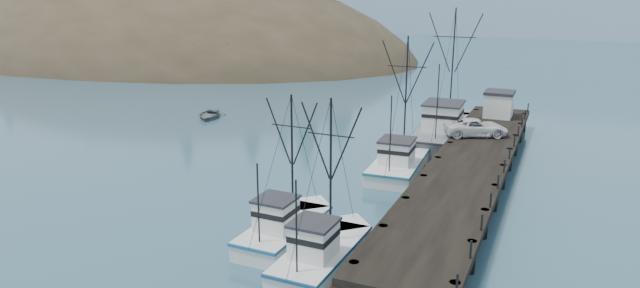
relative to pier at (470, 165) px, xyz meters
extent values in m
plane|color=#2D5064|center=(-14.00, -16.00, -1.69)|extent=(400.00, 400.00, 0.00)
cube|color=black|center=(0.00, 0.00, 0.06)|extent=(6.00, 44.00, 0.50)
cylinder|color=black|center=(-2.60, -20.00, -0.69)|extent=(0.56, 0.56, 2.00)
cylinder|color=black|center=(-2.60, -15.00, -0.69)|extent=(0.56, 0.56, 2.00)
cylinder|color=black|center=(2.60, -15.00, -0.69)|extent=(0.56, 0.56, 2.00)
cylinder|color=black|center=(-2.60, -10.00, -0.69)|extent=(0.56, 0.56, 2.00)
cylinder|color=black|center=(2.60, -10.00, -0.69)|extent=(0.56, 0.56, 2.00)
cylinder|color=black|center=(-2.60, -5.00, -0.69)|extent=(0.56, 0.56, 2.00)
cylinder|color=black|center=(2.60, -5.00, -0.69)|extent=(0.56, 0.56, 2.00)
cylinder|color=black|center=(-2.60, 0.00, -0.69)|extent=(0.56, 0.56, 2.00)
cylinder|color=black|center=(2.60, 0.00, -0.69)|extent=(0.56, 0.56, 2.00)
cylinder|color=black|center=(-2.60, 5.00, -0.69)|extent=(0.56, 0.56, 2.00)
cylinder|color=black|center=(2.60, 5.00, -0.69)|extent=(0.56, 0.56, 2.00)
cylinder|color=black|center=(-2.60, 10.00, -0.69)|extent=(0.56, 0.56, 2.00)
cylinder|color=black|center=(2.60, 10.00, -0.69)|extent=(0.56, 0.56, 2.00)
cylinder|color=black|center=(-2.60, 15.00, -0.69)|extent=(0.56, 0.56, 2.00)
cylinder|color=black|center=(2.60, 15.00, -0.69)|extent=(0.56, 0.56, 2.00)
cylinder|color=black|center=(-2.60, 20.00, -0.69)|extent=(0.56, 0.56, 2.00)
cylinder|color=black|center=(2.60, 20.00, -0.69)|extent=(0.56, 0.56, 2.00)
ellipsoid|color=#382D1E|center=(-84.00, 62.00, -7.69)|extent=(132.00, 78.00, 51.00)
ellipsoid|color=black|center=(-89.00, 66.00, -3.69)|extent=(109.20, 62.40, 41.60)
ellipsoid|color=black|center=(-124.00, 54.00, -5.69)|extent=(57.60, 39.60, 32.40)
cube|color=beige|center=(-52.00, 40.00, -0.29)|extent=(4.00, 5.00, 2.80)
cube|color=beige|center=(-58.00, 44.00, -0.29)|extent=(4.00, 5.00, 2.80)
cube|color=beige|center=(-48.00, 46.00, -0.29)|extent=(4.00, 5.00, 2.80)
cube|color=#9EB2C6|center=(-4.00, 154.00, -1.69)|extent=(360.00, 40.00, 26.00)
cube|color=silver|center=(-54.00, 169.00, -1.69)|extent=(180.00, 25.00, 18.00)
cube|color=silver|center=(-56.94, 46.92, -1.39)|extent=(1.00, 3.50, 0.90)
cylinder|color=black|center=(-56.94, 46.92, 1.51)|extent=(0.08, 0.08, 6.00)
cube|color=silver|center=(-44.65, 43.60, -1.39)|extent=(1.00, 3.50, 0.90)
cylinder|color=black|center=(-44.65, 43.60, 1.51)|extent=(0.08, 0.08, 6.00)
cube|color=silver|center=(-46.84, 42.81, -1.39)|extent=(1.00, 3.50, 0.90)
cylinder|color=black|center=(-46.84, 42.81, 1.51)|extent=(0.08, 0.08, 6.00)
cube|color=silver|center=(-52.78, 48.25, -1.39)|extent=(1.00, 3.50, 0.90)
cylinder|color=black|center=(-52.78, 48.25, 1.51)|extent=(0.08, 0.08, 6.00)
cube|color=silver|center=(-58.20, 40.68, -1.39)|extent=(1.00, 3.50, 0.90)
cylinder|color=black|center=(-58.20, 40.68, 1.51)|extent=(0.08, 0.08, 6.00)
cube|color=silver|center=(-49.26, 48.99, -1.39)|extent=(1.00, 3.50, 0.90)
cylinder|color=black|center=(-49.26, 48.99, 1.51)|extent=(0.08, 0.08, 6.00)
cube|color=silver|center=(-52.65, 48.43, -1.39)|extent=(1.00, 3.50, 0.90)
cylinder|color=black|center=(-52.65, 48.43, 1.51)|extent=(0.08, 0.08, 6.00)
cube|color=silver|center=(-46.08, 36.48, -1.39)|extent=(1.00, 3.50, 0.90)
cylinder|color=black|center=(-46.08, 36.48, 1.51)|extent=(0.08, 0.08, 6.00)
cube|color=silver|center=(-51.17, 34.20, -1.39)|extent=(1.00, 3.50, 0.90)
cylinder|color=black|center=(-51.17, 34.20, 1.51)|extent=(0.08, 0.08, 6.00)
cube|color=silver|center=(-5.39, -17.78, -1.24)|extent=(3.32, 8.12, 1.60)
cube|color=silver|center=(-5.30, -13.76, -1.24)|extent=(3.15, 3.15, 1.60)
cube|color=navy|center=(-5.39, -17.78, -0.54)|extent=(3.39, 8.33, 0.18)
cube|color=silver|center=(-5.41, -18.81, 0.51)|extent=(2.25, 2.32, 1.90)
cube|color=#26262B|center=(-5.41, -18.81, 1.54)|extent=(2.44, 2.53, 0.16)
cylinder|color=black|center=(-5.36, -16.54, 3.82)|extent=(0.14, 0.14, 8.53)
cylinder|color=black|center=(-5.46, -20.88, 2.12)|extent=(0.10, 0.10, 5.12)
cube|color=silver|center=(-8.95, -15.54, -1.24)|extent=(3.37, 7.85, 1.60)
cube|color=silver|center=(-8.83, -11.66, -1.24)|extent=(3.13, 3.13, 1.60)
cube|color=#1C5280|center=(-8.95, -15.54, -0.54)|extent=(3.44, 8.06, 0.18)
cube|color=silver|center=(-8.98, -16.53, 0.51)|extent=(2.26, 2.26, 1.90)
cube|color=#26262B|center=(-8.98, -16.53, 1.54)|extent=(2.45, 2.46, 0.16)
cylinder|color=black|center=(-8.91, -14.35, 3.59)|extent=(0.14, 0.14, 8.05)
cylinder|color=black|center=(-9.04, -18.52, 1.98)|extent=(0.10, 0.10, 4.83)
cube|color=silver|center=(-6.05, 0.72, -1.24)|extent=(4.23, 9.88, 1.60)
cube|color=silver|center=(-6.31, 5.56, -1.24)|extent=(3.73, 3.73, 1.60)
cube|color=#185763|center=(-6.05, 0.72, -0.54)|extent=(4.32, 10.13, 0.18)
cube|color=silver|center=(-5.99, -0.52, 0.51)|extent=(2.75, 2.87, 1.90)
cube|color=#26262B|center=(-5.99, -0.52, 1.54)|extent=(2.99, 3.13, 0.16)
cylinder|color=black|center=(-6.13, 2.21, 4.74)|extent=(0.14, 0.14, 10.36)
cylinder|color=black|center=(-5.86, -3.00, 2.67)|extent=(0.10, 0.10, 6.21)
cube|color=slate|center=(-4.39, 11.70, -0.94)|extent=(5.31, 14.19, 2.20)
cube|color=slate|center=(-4.61, 18.72, -0.94)|extent=(4.88, 4.88, 2.20)
cube|color=black|center=(-4.39, 11.70, 0.06)|extent=(5.42, 14.56, 0.18)
cube|color=silver|center=(-4.33, 9.90, 1.46)|extent=(3.53, 4.07, 2.60)
cube|color=#26262B|center=(-4.33, 9.90, 2.84)|extent=(3.84, 4.44, 0.16)
cylinder|color=black|center=(-4.46, 13.86, 5.99)|extent=(0.14, 0.14, 11.65)
cylinder|color=black|center=(-4.22, 6.30, 3.66)|extent=(0.10, 0.10, 6.99)
cube|color=silver|center=(0.08, 17.26, 1.56)|extent=(2.80, 3.00, 2.50)
cube|color=#26262B|center=(0.08, 17.26, 2.96)|extent=(3.00, 3.20, 0.30)
imported|color=silver|center=(-0.87, 8.25, 1.12)|extent=(6.44, 4.87, 1.62)
imported|color=#5A6064|center=(-33.08, 11.51, -1.69)|extent=(5.09, 5.93, 1.04)
camera|label=1|loc=(6.48, -45.15, 14.23)|focal=32.00mm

